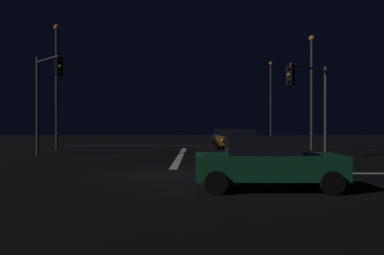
% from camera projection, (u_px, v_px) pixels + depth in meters
% --- Properties ---
extents(ground, '(120.00, 120.00, 0.10)m').
position_uv_depth(ground, '(171.00, 174.00, 14.84)').
color(ground, black).
extents(stop_line_north, '(0.35, 14.83, 0.01)m').
position_uv_depth(stop_line_north, '(180.00, 156.00, 23.48)').
color(stop_line_north, white).
rests_on(stop_line_north, ground).
extents(centre_line_ns, '(22.00, 0.15, 0.01)m').
position_uv_depth(centre_line_ns, '(186.00, 146.00, 35.08)').
color(centre_line_ns, yellow).
rests_on(centre_line_ns, ground).
extents(sedan_black, '(2.02, 4.33, 1.57)m').
position_uv_depth(sedan_black, '(242.00, 142.00, 25.06)').
color(sedan_black, black).
rests_on(sedan_black, ground).
extents(sedan_orange, '(2.02, 4.33, 1.57)m').
position_uv_depth(sedan_orange, '(228.00, 138.00, 31.22)').
color(sedan_orange, '#C66014').
rests_on(sedan_orange, ground).
extents(sedan_blue, '(2.02, 4.33, 1.57)m').
position_uv_depth(sedan_blue, '(224.00, 136.00, 36.72)').
color(sedan_blue, navy).
rests_on(sedan_blue, ground).
extents(sedan_green_crossing, '(4.33, 2.02, 1.57)m').
position_uv_depth(sedan_green_crossing, '(266.00, 162.00, 11.09)').
color(sedan_green_crossing, '#14512D').
rests_on(sedan_green_crossing, ground).
extents(traffic_signal_ne, '(3.21, 3.21, 5.54)m').
position_uv_depth(traffic_signal_ne, '(311.00, 92.00, 22.44)').
color(traffic_signal_ne, '#4C4C51').
rests_on(traffic_signal_ne, ground).
extents(traffic_signal_nw, '(2.46, 2.46, 6.15)m').
position_uv_depth(traffic_signal_nw, '(46.00, 87.00, 23.04)').
color(traffic_signal_nw, '#4C4C51').
rests_on(traffic_signal_nw, ground).
extents(streetlamp_left_near, '(0.44, 0.44, 9.60)m').
position_uv_depth(streetlamp_left_near, '(57.00, 78.00, 29.18)').
color(streetlamp_left_near, '#424247').
rests_on(streetlamp_left_near, ground).
extents(streetlamp_right_far, '(0.44, 0.44, 9.39)m').
position_uv_depth(streetlamp_right_far, '(271.00, 96.00, 44.92)').
color(streetlamp_right_far, '#424247').
rests_on(streetlamp_right_far, ground).
extents(streetlamp_right_near, '(0.44, 0.44, 8.70)m').
position_uv_depth(streetlamp_right_near, '(312.00, 84.00, 28.92)').
color(streetlamp_right_near, '#424247').
rests_on(streetlamp_right_near, ground).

